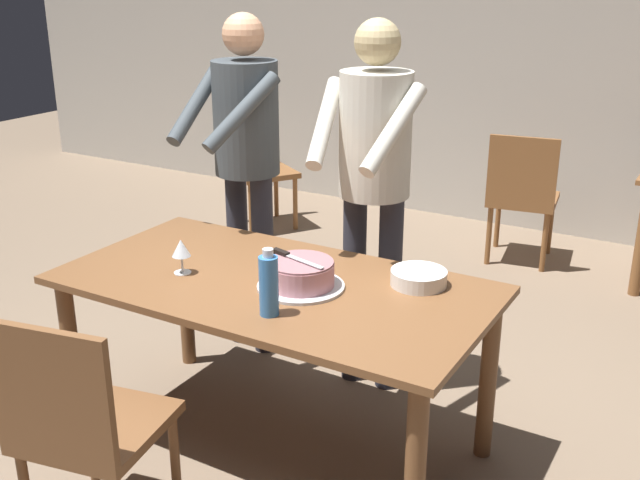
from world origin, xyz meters
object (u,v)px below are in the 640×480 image
at_px(plate_stack, 419,278).
at_px(chair_near_side, 82,423).
at_px(main_dining_table, 274,305).
at_px(person_cutting_cake, 374,168).
at_px(cake_on_platter, 300,276).
at_px(water_bottle, 269,285).
at_px(background_chair_0, 259,162).
at_px(background_chair_1, 522,193).
at_px(person_standing_beside, 246,149).
at_px(cake_knife, 287,255).
at_px(wine_glass_near, 181,249).

bearing_deg(plate_stack, chair_near_side, -124.39).
xyz_separation_m(main_dining_table, person_cutting_cake, (0.11, 0.65, 0.43)).
bearing_deg(chair_near_side, cake_on_platter, 66.63).
relative_size(water_bottle, background_chair_0, 0.28).
relative_size(main_dining_table, cake_on_platter, 5.04).
bearing_deg(cake_on_platter, person_cutting_cake, 91.69).
relative_size(cake_on_platter, background_chair_1, 0.38).
relative_size(person_standing_beside, chair_near_side, 1.91).
height_order(cake_on_platter, background_chair_1, background_chair_1).
xyz_separation_m(cake_knife, plate_stack, (0.45, 0.24, -0.09)).
xyz_separation_m(cake_knife, background_chair_0, (-1.78, 2.38, -0.37)).
bearing_deg(background_chair_1, person_standing_beside, -114.86).
relative_size(water_bottle, person_cutting_cake, 0.15).
xyz_separation_m(plate_stack, chair_near_side, (-0.74, -1.07, -0.29)).
relative_size(person_standing_beside, background_chair_1, 1.91).
bearing_deg(chair_near_side, main_dining_table, 74.53).
relative_size(cake_knife, plate_stack, 1.21).
distance_m(wine_glass_near, background_chair_0, 2.88).
distance_m(person_cutting_cake, person_standing_beside, 0.72).
xyz_separation_m(plate_stack, background_chair_0, (-2.23, 2.15, -0.29)).
relative_size(cake_knife, chair_near_side, 0.30).
bearing_deg(chair_near_side, plate_stack, 55.61).
relative_size(wine_glass_near, water_bottle, 0.58).
bearing_deg(person_standing_beside, plate_stack, -21.06).
bearing_deg(cake_on_platter, chair_near_side, -113.37).
bearing_deg(background_chair_0, person_standing_beside, -56.94).
bearing_deg(cake_knife, main_dining_table, -164.34).
relative_size(main_dining_table, wine_glass_near, 11.91).
distance_m(cake_knife, person_cutting_cake, 0.67).
bearing_deg(person_standing_beside, person_cutting_cake, -2.41).
relative_size(cake_on_platter, chair_near_side, 0.38).
bearing_deg(wine_glass_near, chair_near_side, -78.87).
relative_size(wine_glass_near, person_cutting_cake, 0.08).
xyz_separation_m(plate_stack, wine_glass_near, (-0.87, -0.37, 0.07)).
height_order(cake_knife, chair_near_side, chair_near_side).
bearing_deg(water_bottle, plate_stack, 55.40).
bearing_deg(water_bottle, wine_glass_near, 164.41).
xyz_separation_m(plate_stack, person_standing_beside, (-1.12, 0.43, 0.30)).
relative_size(wine_glass_near, background_chair_1, 0.16).
distance_m(wine_glass_near, background_chair_1, 2.80).
relative_size(cake_on_platter, person_standing_beside, 0.20).
bearing_deg(main_dining_table, plate_stack, 26.60).
bearing_deg(cake_on_platter, water_bottle, -83.87).
height_order(cake_on_platter, wine_glass_near, wine_glass_near).
distance_m(water_bottle, person_cutting_cake, 0.94).
bearing_deg(water_bottle, main_dining_table, 120.70).
relative_size(person_cutting_cake, background_chair_1, 1.91).
height_order(wine_glass_near, person_cutting_cake, person_cutting_cake).
distance_m(person_cutting_cake, background_chair_1, 2.02).
height_order(cake_on_platter, person_cutting_cake, person_cutting_cake).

